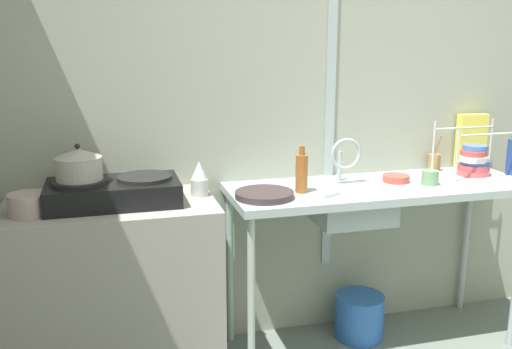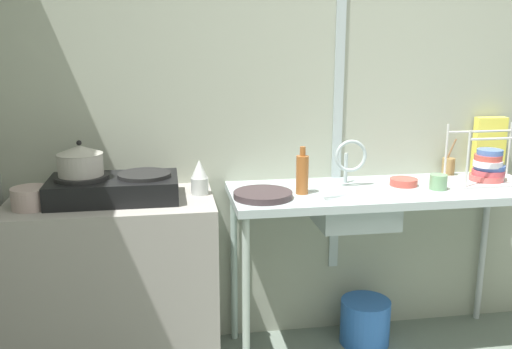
% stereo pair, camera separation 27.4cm
% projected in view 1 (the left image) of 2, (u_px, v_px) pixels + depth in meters
% --- Properties ---
extents(wall_back, '(4.58, 0.10, 2.55)m').
position_uv_depth(wall_back, '(352.00, 106.00, 3.14)').
color(wall_back, '#9AA08D').
rests_on(wall_back, ground).
extents(wall_metal_strip, '(0.05, 0.01, 2.04)m').
position_uv_depth(wall_metal_strip, '(331.00, 85.00, 3.02)').
color(wall_metal_strip, '#A2B1B3').
extents(counter_concrete, '(0.97, 0.54, 0.90)m').
position_uv_depth(counter_concrete, '(115.00, 295.00, 2.70)').
color(counter_concrete, gray).
rests_on(counter_concrete, ground).
extents(counter_sink, '(1.55, 0.54, 0.90)m').
position_uv_depth(counter_sink, '(376.00, 199.00, 2.95)').
color(counter_sink, '#A2B1B3').
rests_on(counter_sink, ground).
extents(stove, '(0.59, 0.33, 0.13)m').
position_uv_depth(stove, '(113.00, 191.00, 2.58)').
color(stove, black).
rests_on(stove, counter_concrete).
extents(pot_on_left_burner, '(0.21, 0.21, 0.16)m').
position_uv_depth(pot_on_left_burner, '(79.00, 164.00, 2.52)').
color(pot_on_left_burner, '#A09A93').
rests_on(pot_on_left_burner, stove).
extents(pot_beside_stove, '(0.17, 0.17, 0.10)m').
position_uv_depth(pot_beside_stove, '(29.00, 204.00, 2.42)').
color(pot_beside_stove, '#A68F89').
rests_on(pot_beside_stove, counter_concrete).
extents(percolator, '(0.08, 0.08, 0.17)m').
position_uv_depth(percolator, '(199.00, 179.00, 2.72)').
color(percolator, '#BCC1BD').
rests_on(percolator, counter_concrete).
extents(sink_basin, '(0.39, 0.30, 0.17)m').
position_uv_depth(sink_basin, '(352.00, 205.00, 2.88)').
color(sink_basin, '#A2B1B3').
rests_on(sink_basin, counter_sink).
extents(faucet, '(0.17, 0.09, 0.24)m').
position_uv_depth(faucet, '(345.00, 155.00, 2.93)').
color(faucet, '#A2B1B3').
rests_on(faucet, counter_sink).
extents(frying_pan, '(0.28, 0.28, 0.03)m').
position_uv_depth(frying_pan, '(264.00, 195.00, 2.70)').
color(frying_pan, '#382C2F').
rests_on(frying_pan, counter_sink).
extents(dish_rack, '(0.39, 0.24, 0.30)m').
position_uv_depth(dish_rack, '(473.00, 164.00, 3.09)').
color(dish_rack, '#BBBDB7').
rests_on(dish_rack, counter_sink).
extents(cup_by_rack, '(0.09, 0.09, 0.08)m').
position_uv_depth(cup_by_rack, '(430.00, 178.00, 2.93)').
color(cup_by_rack, '#6C986B').
rests_on(cup_by_rack, counter_sink).
extents(small_bowl_on_drainboard, '(0.14, 0.14, 0.04)m').
position_uv_depth(small_bowl_on_drainboard, '(396.00, 178.00, 3.00)').
color(small_bowl_on_drainboard, '#BF4A3F').
rests_on(small_bowl_on_drainboard, counter_sink).
extents(bottle_by_sink, '(0.06, 0.06, 0.23)m').
position_uv_depth(bottle_by_sink, '(302.00, 173.00, 2.77)').
color(bottle_by_sink, '#9C5827').
rests_on(bottle_by_sink, counter_sink).
extents(cereal_box, '(0.17, 0.07, 0.32)m').
position_uv_depth(cereal_box, '(471.00, 141.00, 3.28)').
color(cereal_box, '#E6DB4B').
rests_on(cereal_box, counter_sink).
extents(utensil_jar, '(0.07, 0.07, 0.21)m').
position_uv_depth(utensil_jar, '(434.00, 162.00, 3.24)').
color(utensil_jar, olive).
rests_on(utensil_jar, counter_sink).
extents(bucket_on_floor, '(0.27, 0.27, 0.25)m').
position_uv_depth(bucket_on_floor, '(359.00, 316.00, 3.17)').
color(bucket_on_floor, '#285DB1').
rests_on(bucket_on_floor, ground).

